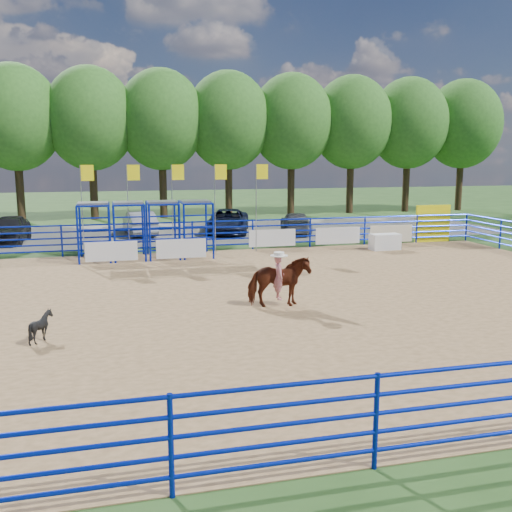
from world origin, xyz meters
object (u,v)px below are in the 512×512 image
(announcer_table, at_px, (385,242))
(car_c, at_px, (228,221))
(calf, at_px, (41,326))
(horse_and_rider, at_px, (279,279))
(car_b, at_px, (140,223))
(car_d, at_px, (296,223))
(car_a, at_px, (9,229))

(announcer_table, distance_m, car_c, 10.20)
(announcer_table, relative_size, calf, 1.92)
(calf, bearing_deg, horse_and_rider, -89.94)
(announcer_table, distance_m, car_b, 14.32)
(calf, bearing_deg, car_d, -49.58)
(announcer_table, distance_m, car_a, 19.69)
(car_a, relative_size, car_d, 1.01)
(car_b, relative_size, car_c, 0.82)
(announcer_table, xyz_separation_m, horse_and_rider, (-8.11, -9.09, 0.48))
(car_a, height_order, car_c, car_a)
(car_a, distance_m, car_d, 15.99)
(car_a, bearing_deg, announcer_table, -18.76)
(car_a, bearing_deg, car_b, 14.59)
(announcer_table, distance_m, car_d, 7.28)
(horse_and_rider, relative_size, car_a, 0.56)
(car_b, bearing_deg, announcer_table, 136.38)
(car_a, bearing_deg, horse_and_rider, -55.30)
(car_c, bearing_deg, calf, -99.44)
(car_b, bearing_deg, car_a, 5.48)
(car_c, bearing_deg, announcer_table, -37.01)
(horse_and_rider, xyz_separation_m, car_c, (1.81, 17.10, -0.18))
(horse_and_rider, height_order, car_c, horse_and_rider)
(announcer_table, bearing_deg, calf, -143.78)
(calf, bearing_deg, announcer_table, -68.36)
(car_a, bearing_deg, car_d, 1.60)
(announcer_table, relative_size, car_c, 0.29)
(horse_and_rider, xyz_separation_m, car_d, (5.72, 15.97, -0.27))
(car_b, relative_size, car_d, 0.99)
(car_c, bearing_deg, car_a, -160.59)
(calf, height_order, car_c, car_c)
(calf, height_order, car_a, car_a)
(car_d, bearing_deg, car_a, 13.25)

